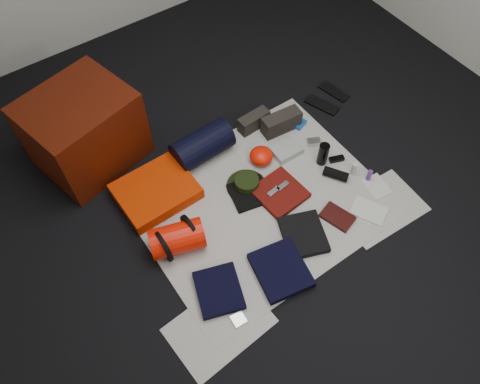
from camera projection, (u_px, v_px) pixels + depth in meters
floor at (260, 204)px, 3.23m from camera, size 4.50×4.50×0.02m
newspaper_mat at (260, 203)px, 3.22m from camera, size 1.60×1.30×0.01m
newspaper_sheet_front_left at (220, 325)px, 2.75m from camera, size 0.61×0.44×0.00m
newspaper_sheet_front_right at (380, 207)px, 3.20m from camera, size 0.60×0.43×0.00m
red_cabinet at (84, 131)px, 3.21m from camera, size 0.79×0.71×0.57m
sleeping_pad at (156, 191)px, 3.21m from camera, size 0.53×0.43×0.09m
stuff_sack at (177, 239)px, 2.95m from camera, size 0.38×0.29×0.20m
sack_strap_left at (163, 246)px, 2.91m from camera, size 0.02×0.22×0.22m
sack_strap_right at (190, 230)px, 2.97m from camera, size 0.02×0.22×0.22m
navy_duffel at (202, 145)px, 3.35m from camera, size 0.44×0.24×0.23m
boonie_brim at (247, 186)px, 3.28m from camera, size 0.37×0.37×0.01m
boonie_crown at (247, 183)px, 3.25m from camera, size 0.17×0.17×0.08m
hiking_boot_left at (254, 121)px, 3.54m from camera, size 0.25×0.11×0.12m
hiking_boot_right at (281, 122)px, 3.52m from camera, size 0.31×0.14×0.15m
flip_flop_left at (322, 105)px, 3.72m from camera, size 0.19×0.29×0.02m
flip_flop_right at (334, 92)px, 3.80m from camera, size 0.14×0.27×0.01m
trousers_navy_a at (219, 290)px, 2.84m from camera, size 0.35×0.37×0.05m
trousers_navy_b at (281, 270)px, 2.91m from camera, size 0.37×0.40×0.05m
trousers_charcoal at (303, 235)px, 3.05m from camera, size 0.36×0.38×0.05m
black_tshirt at (250, 193)px, 3.24m from camera, size 0.31×0.29×0.03m
red_shirt at (280, 193)px, 3.23m from camera, size 0.33×0.33×0.04m
orange_stuff_sack at (261, 156)px, 3.37m from camera, size 0.20×0.20×0.11m
first_aid_pouch at (286, 150)px, 3.43m from camera, size 0.21×0.16×0.05m
water_bottle at (323, 154)px, 3.33m from camera, size 0.09×0.09×0.19m
speaker at (336, 174)px, 3.30m from camera, size 0.15×0.19×0.07m
compact_camera at (314, 142)px, 3.48m from camera, size 0.11×0.10×0.04m
cyan_case at (300, 124)px, 3.59m from camera, size 0.12×0.09×0.03m
toiletry_purple at (369, 175)px, 3.28m from camera, size 0.04×0.04×0.10m
toiletry_clear at (354, 169)px, 3.31m from camera, size 0.05×0.05×0.11m
paperback_book at (337, 217)px, 3.13m from camera, size 0.19×0.24×0.03m
map_booklet at (369, 211)px, 3.17m from camera, size 0.24×0.28×0.01m
map_printout at (376, 186)px, 3.28m from camera, size 0.17×0.20×0.01m
sunglasses at (337, 159)px, 3.40m from camera, size 0.12×0.08×0.03m
key_cluster at (239, 319)px, 2.76m from camera, size 0.08×0.08×0.01m
tape_roll at (250, 186)px, 3.23m from camera, size 0.05×0.05×0.04m
energy_bar_a at (273, 191)px, 3.21m from camera, size 0.10×0.05×0.01m
energy_bar_b at (283, 186)px, 3.23m from camera, size 0.10×0.05×0.01m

